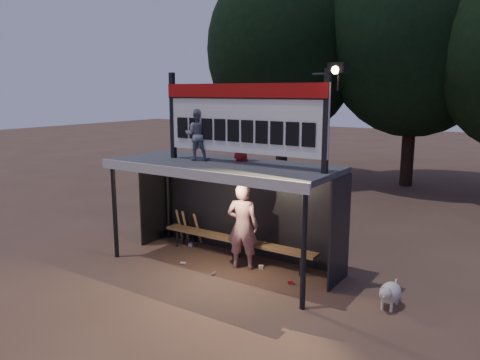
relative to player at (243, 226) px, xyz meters
name	(u,v)px	position (x,y,z in m)	size (l,w,h in m)	color
ground	(223,266)	(-0.43, -0.15, -0.95)	(80.00, 80.00, 0.00)	brown
player	(243,226)	(0.00, 0.00, 0.00)	(0.69, 0.45, 1.90)	silver
child_a	(197,135)	(-1.07, -0.17, 1.93)	(0.55, 0.42, 1.12)	gray
child_b	(241,139)	(-0.24, 0.29, 1.85)	(0.46, 0.30, 0.95)	red
dugout_shelter	(228,183)	(-0.43, 0.09, 0.90)	(5.10, 2.08, 2.32)	#3E3E40
scoreboard_assembly	(244,116)	(0.13, -0.16, 2.38)	(4.10, 0.27, 1.99)	black
bench	(236,241)	(-0.43, 0.40, -0.51)	(4.00, 0.35, 0.48)	olive
tree_left	(283,50)	(-4.43, 9.85, 4.57)	(6.46, 6.46, 9.27)	#301F15
tree_mid	(416,29)	(0.57, 11.35, 5.22)	(7.22, 7.22, 10.36)	black
dog	(390,293)	(3.24, -0.15, -0.67)	(0.36, 0.81, 0.49)	silver
bats	(188,227)	(-2.09, 0.67, -0.52)	(0.68, 0.35, 0.84)	#977146
litter	(232,265)	(-0.22, -0.10, -0.91)	(3.28, 1.29, 0.08)	red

